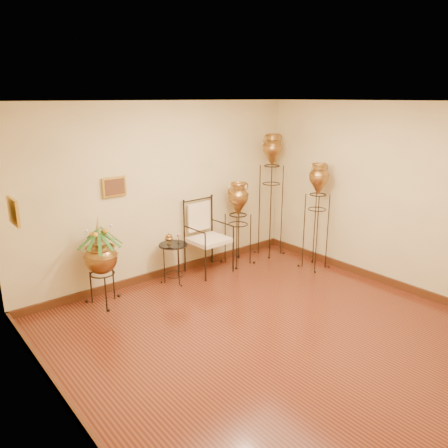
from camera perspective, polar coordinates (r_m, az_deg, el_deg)
ground at (r=5.64m, az=6.57°, el=-14.21°), size 5.00×5.00×0.00m
room_shell at (r=4.99m, az=7.10°, el=3.22°), size 5.02×5.02×2.81m
amphora_tall at (r=8.01m, az=6.17°, el=3.93°), size 0.53×0.53×2.25m
amphora_mid at (r=7.50m, az=12.00°, el=1.07°), size 0.45×0.45×1.83m
amphora_short at (r=7.58m, az=1.83°, el=0.11°), size 0.46×0.46×1.48m
planter_urn at (r=6.31m, az=-15.80°, el=-3.83°), size 0.78×0.78×1.34m
armchair at (r=7.24m, az=-1.99°, el=-1.70°), size 0.71×0.67×1.23m
side_table at (r=6.96m, az=-6.59°, el=-5.01°), size 0.55×0.55×0.81m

